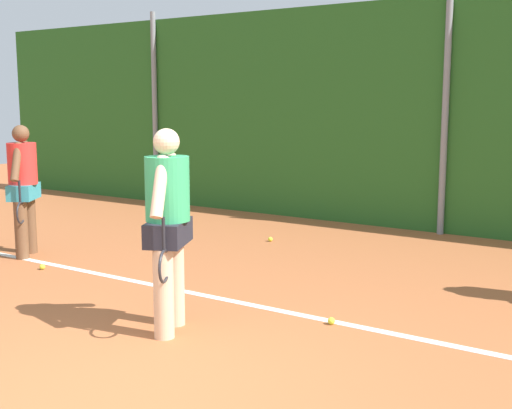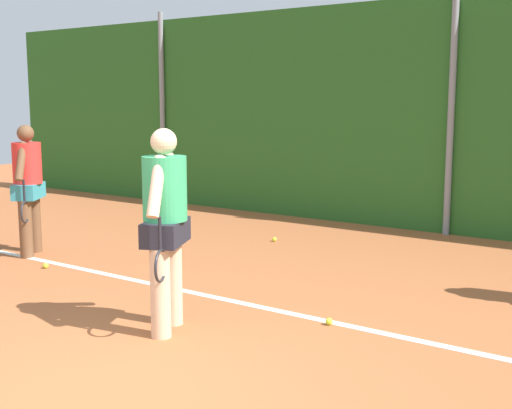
{
  "view_description": "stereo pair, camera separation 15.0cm",
  "coord_description": "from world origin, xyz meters",
  "px_view_note": "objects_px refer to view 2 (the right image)",
  "views": [
    {
      "loc": [
        3.26,
        -3.02,
        2.01
      ],
      "look_at": [
        -0.54,
        2.65,
        0.95
      ],
      "focal_mm": 47.27,
      "sensor_mm": 36.0,
      "label": 1
    },
    {
      "loc": [
        3.39,
        -2.94,
        2.01
      ],
      "look_at": [
        -0.54,
        2.65,
        0.95
      ],
      "focal_mm": 47.27,
      "sensor_mm": 36.0,
      "label": 2
    }
  ],
  "objects_px": {
    "player_foreground_near": "(165,219)",
    "tennis_ball_2": "(274,239)",
    "tennis_ball_6": "(160,204)",
    "player_midcourt": "(28,183)",
    "tennis_ball_7": "(46,266)",
    "tennis_ball_4": "(329,322)"
  },
  "relations": [
    {
      "from": "player_foreground_near",
      "to": "tennis_ball_6",
      "type": "height_order",
      "value": "player_foreground_near"
    },
    {
      "from": "tennis_ball_6",
      "to": "tennis_ball_7",
      "type": "relative_size",
      "value": 1.0
    },
    {
      "from": "tennis_ball_4",
      "to": "tennis_ball_7",
      "type": "relative_size",
      "value": 1.0
    },
    {
      "from": "player_foreground_near",
      "to": "tennis_ball_7",
      "type": "relative_size",
      "value": 26.86
    },
    {
      "from": "player_foreground_near",
      "to": "player_midcourt",
      "type": "distance_m",
      "value": 3.65
    },
    {
      "from": "player_midcourt",
      "to": "tennis_ball_7",
      "type": "xyz_separation_m",
      "value": [
        0.76,
        -0.36,
        -0.92
      ]
    },
    {
      "from": "player_foreground_near",
      "to": "tennis_ball_4",
      "type": "relative_size",
      "value": 26.86
    },
    {
      "from": "player_midcourt",
      "to": "tennis_ball_4",
      "type": "bearing_deg",
      "value": 53.32
    },
    {
      "from": "tennis_ball_2",
      "to": "player_midcourt",
      "type": "bearing_deg",
      "value": -130.56
    },
    {
      "from": "tennis_ball_2",
      "to": "tennis_ball_7",
      "type": "bearing_deg",
      "value": -115.87
    },
    {
      "from": "player_foreground_near",
      "to": "tennis_ball_2",
      "type": "distance_m",
      "value": 4.02
    },
    {
      "from": "player_foreground_near",
      "to": "tennis_ball_4",
      "type": "distance_m",
      "value": 1.74
    },
    {
      "from": "player_midcourt",
      "to": "tennis_ball_6",
      "type": "distance_m",
      "value": 4.42
    },
    {
      "from": "player_foreground_near",
      "to": "tennis_ball_2",
      "type": "xyz_separation_m",
      "value": [
        -1.31,
        3.67,
        -0.96
      ]
    },
    {
      "from": "tennis_ball_7",
      "to": "player_midcourt",
      "type": "bearing_deg",
      "value": 154.44
    },
    {
      "from": "tennis_ball_2",
      "to": "tennis_ball_7",
      "type": "relative_size",
      "value": 1.0
    },
    {
      "from": "player_foreground_near",
      "to": "tennis_ball_6",
      "type": "xyz_separation_m",
      "value": [
        -4.97,
        5.2,
        -0.96
      ]
    },
    {
      "from": "tennis_ball_2",
      "to": "tennis_ball_7",
      "type": "height_order",
      "value": "same"
    },
    {
      "from": "player_foreground_near",
      "to": "player_midcourt",
      "type": "xyz_separation_m",
      "value": [
        -3.46,
        1.16,
        -0.04
      ]
    },
    {
      "from": "tennis_ball_4",
      "to": "player_midcourt",
      "type": "bearing_deg",
      "value": 177.3
    },
    {
      "from": "tennis_ball_6",
      "to": "tennis_ball_7",
      "type": "bearing_deg",
      "value": -62.86
    },
    {
      "from": "tennis_ball_7",
      "to": "tennis_ball_2",
      "type": "bearing_deg",
      "value": 64.13
    }
  ]
}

